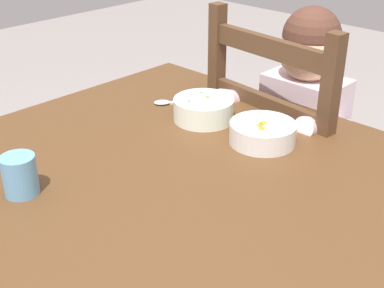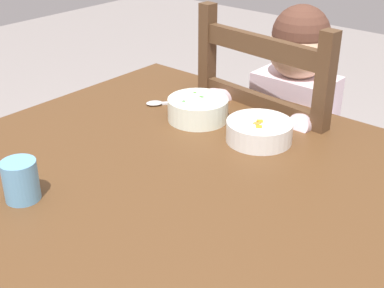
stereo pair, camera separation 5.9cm
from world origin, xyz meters
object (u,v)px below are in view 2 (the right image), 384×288
Objects in this scene: bowl_of_carrots at (259,130)px; spoon at (162,103)px; child_figure at (288,124)px; dining_table at (185,231)px; drinking_cup at (21,181)px; dining_chair at (283,175)px; bowl_of_peas at (198,108)px.

bowl_of_carrots is 1.27× the size of spoon.
bowl_of_carrots is at bearing -72.61° from child_figure.
dining_table is 9.66× the size of spoon.
spoon is (-0.32, 0.01, -0.02)m from bowl_of_carrots.
bowl_of_carrots is at bearing 67.82° from drinking_cup.
child_figure is 8.24× the size of spoon.
spoon is (-0.32, 0.28, 0.11)m from dining_table.
spoon is at bearing 139.15° from dining_table.
dining_chair is 6.52× the size of bowl_of_peas.
dining_chair is 8.22× the size of spoon.
dining_table is 0.34m from drinking_cup.
dining_chair is at bearing 73.90° from bowl_of_peas.
bowl_of_peas is 0.99× the size of bowl_of_carrots.
dining_table is 7.66× the size of bowl_of_peas.
dining_table is at bearing -79.64° from dining_chair.
dining_chair is 0.43m from bowl_of_carrots.
bowl_of_peas is (-0.09, -0.30, 0.29)m from dining_chair.
child_figure reaches higher than bowl_of_carrots.
drinking_cup reaches higher than spoon.
drinking_cup is (-0.20, -0.49, 0.01)m from bowl_of_carrots.
child_figure is (-0.10, 0.56, 0.02)m from dining_table.
bowl_of_peas is at bearing 179.98° from bowl_of_carrots.
child_figure is 0.80m from drinking_cup.
dining_chair is 12.31× the size of drinking_cup.
dining_chair is 6.45× the size of bowl_of_carrots.
bowl_of_carrots reaches higher than spoon.
spoon is (-0.13, 0.01, -0.03)m from bowl_of_peas.
spoon is at bearing -128.99° from child_figure.
dining_table is 1.18× the size of dining_chair.
bowl_of_carrots is (0.10, -0.30, 0.29)m from dining_chair.
drinking_cup reaches higher than bowl_of_carrots.
child_figure is at bearing -53.11° from dining_chair.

